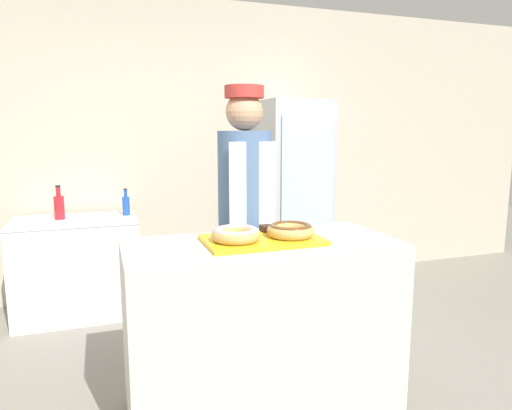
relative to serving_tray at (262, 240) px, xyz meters
name	(u,v)px	position (x,y,z in m)	size (l,w,h in m)	color
ground_plane	(262,408)	(0.00, 0.00, -0.95)	(14.00, 14.00, 0.00)	gray
wall_back	(186,148)	(0.00, 2.13, 0.40)	(8.00, 0.06, 2.70)	#BCB29E
display_counter	(262,327)	(0.00, 0.00, -0.48)	(1.41, 0.65, 0.94)	beige
serving_tray	(262,240)	(0.00, 0.00, 0.00)	(0.60, 0.38, 0.02)	yellow
donut_light_glaze	(236,234)	(-0.15, -0.02, 0.05)	(0.25, 0.25, 0.07)	tan
donut_chocolate_glaze	(291,230)	(0.15, -0.02, 0.05)	(0.25, 0.25, 0.07)	tan
brownie_back_left	(239,230)	(-0.08, 0.14, 0.03)	(0.08, 0.08, 0.03)	black
brownie_back_right	(268,228)	(0.08, 0.14, 0.03)	(0.08, 0.08, 0.03)	black
baker_person	(245,217)	(0.09, 0.59, 0.01)	(0.34, 0.34, 1.79)	#4C4C51
beverage_fridge	(291,198)	(0.91, 1.73, -0.06)	(0.58, 0.68, 1.79)	#ADB2B7
chest_freezer	(78,267)	(-1.00, 1.74, -0.55)	(0.97, 0.61, 0.81)	white
bottle_red	(59,206)	(-1.11, 1.78, -0.04)	(0.08, 0.08, 0.28)	red
bottle_blue	(126,205)	(-0.59, 1.79, -0.06)	(0.06, 0.06, 0.23)	#1E4CB2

